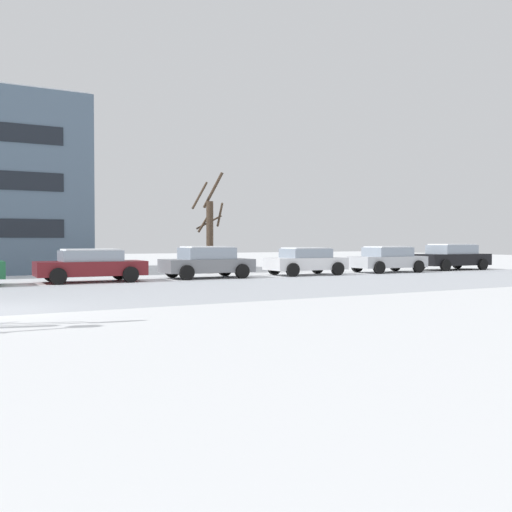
% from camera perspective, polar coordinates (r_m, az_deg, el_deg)
% --- Properties ---
extents(parked_car_maroon, '(4.33, 2.23, 1.34)m').
position_cam_1_polar(parked_car_maroon, '(24.56, -15.77, -0.83)').
color(parked_car_maroon, maroon).
rests_on(parked_car_maroon, ground).
extents(parked_car_gray, '(4.06, 2.26, 1.42)m').
position_cam_1_polar(parked_car_gray, '(26.29, -4.80, -0.57)').
color(parked_car_gray, slate).
rests_on(parked_car_gray, ground).
extents(parked_car_white, '(3.93, 2.14, 1.35)m').
position_cam_1_polar(parked_car_white, '(28.61, 4.85, -0.47)').
color(parked_car_white, white).
rests_on(parked_car_white, ground).
extents(parked_car_silver, '(4.04, 2.19, 1.38)m').
position_cam_1_polar(parked_car_silver, '(31.74, 12.66, -0.28)').
color(parked_car_silver, silver).
rests_on(parked_car_silver, ground).
extents(parked_car_black, '(4.46, 2.28, 1.49)m').
position_cam_1_polar(parked_car_black, '(35.62, 18.48, -0.06)').
color(parked_car_black, black).
rests_on(parked_car_black, ground).
extents(tree_far_right, '(1.81, 1.62, 5.24)m').
position_cam_1_polar(tree_far_right, '(30.30, -4.51, 2.52)').
color(tree_far_right, '#423326').
rests_on(tree_far_right, ground).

